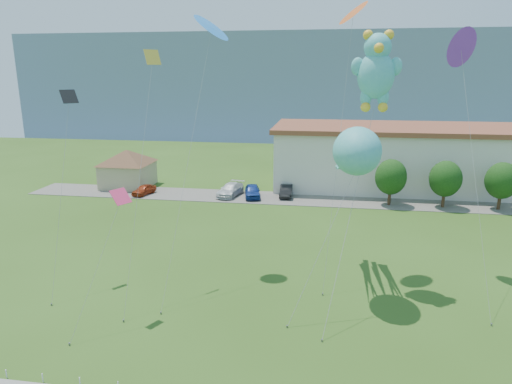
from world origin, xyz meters
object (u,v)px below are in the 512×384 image
parked_car_blue (252,191)px  parked_car_red (144,190)px  pavilion (127,165)px  parked_car_black (286,191)px  octopus_kite (356,158)px  parked_car_white (230,190)px  warehouse (508,159)px  teddy_bear_kite (376,69)px

parked_car_blue → parked_car_red: bearing=172.6°
pavilion → parked_car_black: bearing=-5.4°
parked_car_red → octopus_kite: size_ratio=0.31×
parked_car_white → parked_car_black: size_ratio=1.22×
warehouse → parked_car_blue: bearing=-164.3°
parked_car_red → parked_car_blue: (13.80, 0.88, 0.15)m
parked_car_white → parked_car_black: (6.98, 0.72, -0.05)m
parked_car_red → parked_car_black: bearing=21.9°
pavilion → teddy_bear_kite: 40.37m
pavilion → octopus_kite: bearing=-42.6°
warehouse → parked_car_red: 47.33m
parked_car_blue → parked_car_white: bearing=163.1°
parked_car_blue → pavilion: bearing=159.0°
octopus_kite → parked_car_red: bearing=137.9°
pavilion → parked_car_red: pavilion is taller
octopus_kite → teddy_bear_kite: teddy_bear_kite is taller
warehouse → octopus_kite: 39.10m
parked_car_black → parked_car_white: bearing=-175.6°
parked_car_white → parked_car_black: parked_car_white is taller
parked_car_black → octopus_kite: bearing=-76.0°
parked_car_red → octopus_kite: octopus_kite is taller
parked_car_red → parked_car_black: size_ratio=0.86×
parked_car_white → parked_car_blue: (2.87, -0.29, 0.02)m
warehouse → octopus_kite: bearing=-123.7°
parked_car_blue → teddy_bear_kite: size_ratio=0.26×
parked_car_black → octopus_kite: octopus_kite is taller
pavilion → parked_car_white: pavilion is taller
parked_car_red → parked_car_blue: parked_car_blue is taller
parked_car_blue → teddy_bear_kite: (11.99, -21.44, 14.39)m
warehouse → teddy_bear_kite: teddy_bear_kite is taller
warehouse → parked_car_red: (-46.14, -9.97, -3.44)m
warehouse → parked_car_black: 29.56m
parked_car_black → warehouse: bearing=14.4°
octopus_kite → parked_car_blue: bearing=115.1°
parked_car_red → parked_car_white: 11.00m
pavilion → warehouse: (50.00, 6.00, 1.10)m
pavilion → warehouse: warehouse is taller
parked_car_red → parked_car_white: parked_car_white is taller
parked_car_white → octopus_kite: octopus_kite is taller
octopus_kite → teddy_bear_kite: (1.14, 1.69, 5.79)m
parked_car_blue → octopus_kite: (10.85, -23.13, 8.60)m
parked_car_black → pavilion: bearing=173.0°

